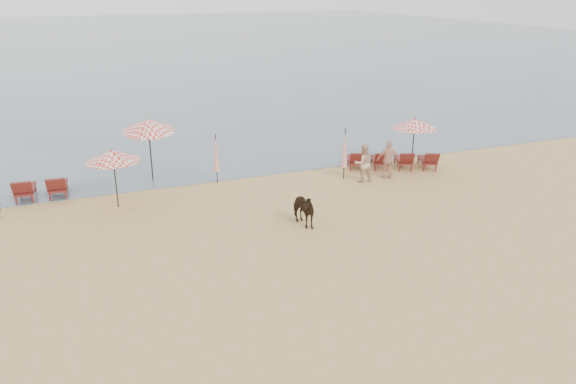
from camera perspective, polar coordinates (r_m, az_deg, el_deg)
name	(u,v)px	position (r m, az deg, el deg)	size (l,w,h in m)	color
ground	(355,289)	(15.58, 6.84, -9.81)	(120.00, 120.00, 0.00)	tan
sea	(107,38)	(92.33, -17.89, 14.62)	(160.00, 140.00, 0.06)	#51606B
lounger_cluster_left	(41,187)	(23.52, -23.81, 0.43)	(1.95, 1.87, 0.67)	maroon
lounger_cluster_right	(392,159)	(25.53, 10.53, 3.27)	(4.22, 2.99, 0.62)	maroon
umbrella_open_left_a	(113,156)	(21.20, -17.38, 3.54)	(1.94, 1.94, 2.21)	black
umbrella_open_left_b	(148,125)	(23.81, -14.02, 6.61)	(2.15, 2.19, 2.74)	black
umbrella_open_right	(415,123)	(25.09, 12.75, 6.81)	(1.93, 1.93, 2.35)	black
umbrella_closed_left	(216,153)	(23.22, -7.32, 3.96)	(0.26, 0.26, 2.10)	black
umbrella_closed_right	(345,148)	(23.55, 5.77, 4.48)	(0.27, 0.27, 2.25)	black
cow	(302,209)	(19.11, 1.38, -1.73)	(0.65, 1.43, 1.21)	black
beachgoer_right_a	(363,163)	(23.53, 7.64, 2.93)	(0.79, 0.61, 1.62)	tan
beachgoer_right_b	(389,160)	(24.09, 10.18, 3.24)	(0.97, 0.40, 1.65)	tan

